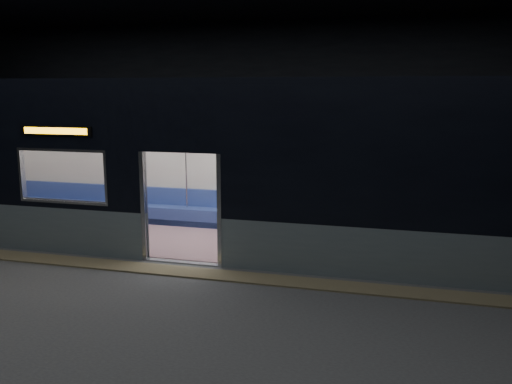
% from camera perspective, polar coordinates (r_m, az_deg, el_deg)
% --- Properties ---
extents(station_floor, '(24.00, 14.00, 0.01)m').
position_cam_1_polar(station_floor, '(9.26, -10.25, -9.35)').
color(station_floor, '#47494C').
rests_on(station_floor, ground).
extents(station_envelope, '(24.00, 14.00, 5.00)m').
position_cam_1_polar(station_envelope, '(8.72, -11.08, 13.92)').
color(station_envelope, black).
rests_on(station_envelope, station_floor).
extents(tactile_strip, '(22.80, 0.50, 0.03)m').
position_cam_1_polar(tactile_strip, '(9.73, -8.87, -8.19)').
color(tactile_strip, '#8C7F59').
rests_on(tactile_strip, station_floor).
extents(metro_car, '(18.00, 3.04, 3.35)m').
position_cam_1_polar(metro_car, '(11.13, -5.01, 3.99)').
color(metro_car, gray).
rests_on(metro_car, station_floor).
extents(passenger, '(0.44, 0.71, 1.37)m').
position_cam_1_polar(passenger, '(11.72, 7.46, -0.90)').
color(passenger, black).
rests_on(passenger, metro_car).
extents(handbag, '(0.31, 0.27, 0.15)m').
position_cam_1_polar(handbag, '(11.54, 7.06, -1.66)').
color(handbag, black).
rests_on(handbag, passenger).
extents(transit_map, '(1.05, 0.03, 0.68)m').
position_cam_1_polar(transit_map, '(11.81, 15.13, 2.32)').
color(transit_map, white).
rests_on(transit_map, metro_car).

